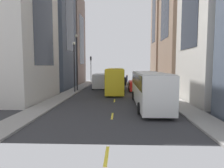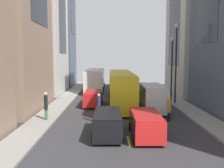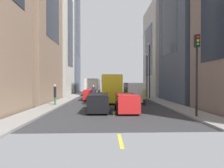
{
  "view_description": "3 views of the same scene",
  "coord_description": "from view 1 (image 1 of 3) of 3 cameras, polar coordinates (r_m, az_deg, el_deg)",
  "views": [
    {
      "loc": [
        -0.56,
        29.47,
        3.97
      ],
      "look_at": [
        0.54,
        0.06,
        1.3
      ],
      "focal_mm": 31.85,
      "sensor_mm": 36.0,
      "label": 1
    },
    {
      "loc": [
        -1.17,
        -29.0,
        5.15
      ],
      "look_at": [
        -0.9,
        1.76,
        1.93
      ],
      "focal_mm": 39.98,
      "sensor_mm": 36.0,
      "label": 2
    },
    {
      "loc": [
        -0.64,
        -29.05,
        2.67
      ],
      "look_at": [
        0.42,
        3.85,
        2.32
      ],
      "focal_mm": 28.52,
      "sensor_mm": 36.0,
      "label": 3
    }
  ],
  "objects": [
    {
      "name": "ground_plane",
      "position": [
        29.74,
        1.05,
        -2.49
      ],
      "size": [
        39.51,
        39.51,
        0.0
      ],
      "primitive_type": "plane",
      "color": "#333335"
    },
    {
      "name": "car_black_1",
      "position": [
        42.5,
        3.17,
        1.09
      ],
      "size": [
        1.94,
        4.32,
        1.6
      ],
      "color": "black",
      "rests_on": "ground"
    },
    {
      "name": "lane_stripe_4",
      "position": [
        22.82,
        0.71,
        -4.82
      ],
      "size": [
        0.16,
        2.0,
        0.01
      ],
      "primitive_type": "cube",
      "color": "yellow",
      "rests_on": "ground"
    },
    {
      "name": "lane_stripe_3",
      "position": [
        29.74,
        1.05,
        -2.48
      ],
      "size": [
        0.16,
        2.0,
        0.01
      ],
      "primitive_type": "cube",
      "color": "yellow",
      "rests_on": "ground"
    },
    {
      "name": "building_east_1",
      "position": [
        38.01,
        -17.21,
        21.07
      ],
      "size": [
        6.63,
        9.54,
        29.05
      ],
      "color": "#4C5666",
      "rests_on": "ground"
    },
    {
      "name": "delivery_van_white",
      "position": [
        35.16,
        -3.55,
        1.16
      ],
      "size": [
        2.26,
        5.16,
        2.58
      ],
      "color": "white",
      "rests_on": "ground"
    },
    {
      "name": "traffic_light_near_corner",
      "position": [
        46.14,
        -6.07,
        5.57
      ],
      "size": [
        0.32,
        0.44,
        5.99
      ],
      "color": "black",
      "rests_on": "ground"
    },
    {
      "name": "lane_stripe_0",
      "position": [
        50.63,
        1.5,
        0.69
      ],
      "size": [
        0.16,
        2.0,
        0.01
      ],
      "primitive_type": "cube",
      "color": "yellow",
      "rests_on": "ground"
    },
    {
      "name": "sidewalk_east",
      "position": [
        30.59,
        -11.58,
        -2.24
      ],
      "size": [
        2.15,
        44.0,
        0.15
      ],
      "primitive_type": "cube",
      "color": "gray",
      "rests_on": "ground"
    },
    {
      "name": "lane_stripe_6",
      "position": [
        9.37,
        -1.58,
        -19.87
      ],
      "size": [
        0.16,
        2.0,
        0.01
      ],
      "primitive_type": "cube",
      "color": "yellow",
      "rests_on": "ground"
    },
    {
      "name": "pedestrian_crossing_near",
      "position": [
        39.19,
        4.31,
        1.22
      ],
      "size": [
        0.29,
        0.29,
        2.35
      ],
      "rotation": [
        0.0,
        0.0,
        0.76
      ],
      "color": "gray",
      "rests_on": "ground"
    },
    {
      "name": "building_east_0",
      "position": [
        47.15,
        -12.93,
        12.13
      ],
      "size": [
        7.07,
        9.39,
        19.56
      ],
      "color": "#7A665B",
      "rests_on": "ground"
    },
    {
      "name": "pedestrian_waiting_curb",
      "position": [
        39.15,
        10.62,
        1.31
      ],
      "size": [
        0.29,
        0.29,
        2.26
      ],
      "rotation": [
        0.0,
        0.0,
        4.73
      ],
      "color": "#336B38",
      "rests_on": "ground"
    },
    {
      "name": "streetlamp_far",
      "position": [
        31.74,
        -10.08,
        7.57
      ],
      "size": [
        0.44,
        0.44,
        8.69
      ],
      "color": "black",
      "rests_on": "ground"
    },
    {
      "name": "lane_stripe_5",
      "position": [
        15.98,
        0.07,
        -9.19
      ],
      "size": [
        0.16,
        2.0,
        0.01
      ],
      "primitive_type": "cube",
      "color": "yellow",
      "rests_on": "ground"
    },
    {
      "name": "streetcar_yellow",
      "position": [
        31.27,
        1.02,
        1.8
      ],
      "size": [
        2.7,
        13.49,
        3.59
      ],
      "color": "yellow",
      "rests_on": "ground"
    },
    {
      "name": "car_red_0",
      "position": [
        42.75,
        -0.18,
        1.1
      ],
      "size": [
        1.96,
        4.36,
        1.58
      ],
      "color": "red",
      "rests_on": "ground"
    },
    {
      "name": "lane_stripe_2",
      "position": [
        36.69,
        1.26,
        -1.03
      ],
      "size": [
        0.16,
        2.0,
        0.01
      ],
      "primitive_type": "cube",
      "color": "yellow",
      "rests_on": "ground"
    },
    {
      "name": "sidewalk_west",
      "position": [
        30.35,
        13.78,
        -2.34
      ],
      "size": [
        2.15,
        44.0,
        0.15
      ],
      "primitive_type": "cube",
      "color": "gray",
      "rests_on": "ground"
    },
    {
      "name": "lane_stripe_1",
      "position": [
        43.65,
        1.4,
        -0.03
      ],
      "size": [
        0.16,
        2.0,
        0.01
      ],
      "primitive_type": "cube",
      "color": "yellow",
      "rests_on": "ground"
    },
    {
      "name": "city_bus_white",
      "position": [
        19.92,
        10.57,
        -0.57
      ],
      "size": [
        2.8,
        11.29,
        3.35
      ],
      "color": "silver",
      "rests_on": "ground"
    },
    {
      "name": "pedestrian_crossing_mid",
      "position": [
        38.91,
        -4.06,
        0.92
      ],
      "size": [
        0.32,
        0.32,
        2.04
      ],
      "rotation": [
        0.0,
        0.0,
        2.84
      ],
      "color": "black",
      "rests_on": "ground"
    },
    {
      "name": "building_east_2",
      "position": [
        25.98,
        -26.14,
        15.79
      ],
      "size": [
        6.77,
        10.48,
        17.97
      ],
      "color": "beige",
      "rests_on": "ground"
    },
    {
      "name": "car_red_2",
      "position": [
        31.96,
        6.52,
        -0.33
      ],
      "size": [
        1.94,
        4.63,
        1.55
      ],
      "color": "red",
      "rests_on": "ground"
    },
    {
      "name": "streetlamp_near",
      "position": [
        29.98,
        -10.78,
        6.34
      ],
      "size": [
        0.44,
        0.44,
        7.34
      ],
      "color": "black",
      "rests_on": "ground"
    }
  ]
}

